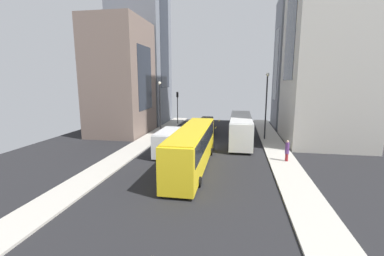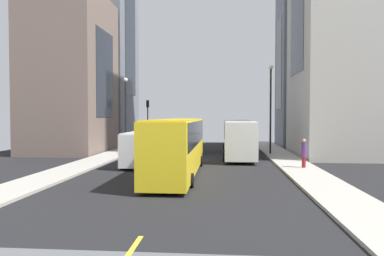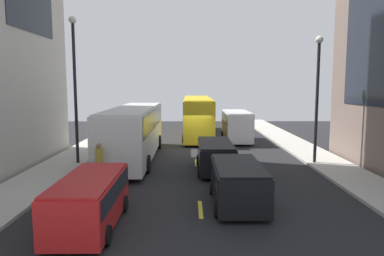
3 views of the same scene
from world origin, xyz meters
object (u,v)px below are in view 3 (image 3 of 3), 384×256
Objects in this scene: car_red_0 at (90,198)px; car_black_1 at (238,181)px; streetcar_yellow at (197,113)px; car_black_2 at (215,154)px; city_bus_white at (134,128)px; delivery_van_white at (237,124)px; pedestrian_waiting_curb at (99,165)px; pedestrian_walking_far at (98,127)px.

car_red_0 is 5.75m from car_black_1.
car_red_0 is at bearing -157.24° from car_black_1.
streetcar_yellow is at bearing 93.40° from car_black_1.
car_black_1 is 5.72m from car_black_2.
delivery_van_white is at bearing 43.22° from city_bus_white.
pedestrian_waiting_curb is 1.06× the size of pedestrian_walking_far.
pedestrian_waiting_curb reaches higher than car_black_2.
car_black_1 is at bearing -58.87° from city_bus_white.
pedestrian_walking_far reaches higher than car_black_2.
car_black_1 is at bearing -86.60° from streetcar_yellow.
city_bus_white reaches higher than pedestrian_waiting_curb.
pedestrian_walking_far is (-9.77, 16.86, 0.23)m from car_black_1.
pedestrian_walking_far is at bearing 129.75° from car_black_2.
city_bus_white is at bearing -111.79° from streetcar_yellow.
streetcar_yellow is 6.31× the size of pedestrian_waiting_curb.
delivery_van_white reaches higher than car_black_1.
car_black_2 is at bearing -34.01° from city_bus_white.
city_bus_white is 11.58m from streetcar_yellow.
car_red_0 is 1.00× the size of car_black_2.
delivery_van_white is at bearing 82.74° from car_black_1.
pedestrian_waiting_curb is (-0.62, -6.73, -0.88)m from city_bus_white.
city_bus_white is 5.77× the size of pedestrian_waiting_curb.
car_black_2 is at bearing -87.18° from streetcar_yellow.
car_red_0 is 2.32× the size of pedestrian_walking_far.
streetcar_yellow reaches higher than pedestrian_waiting_curb.
city_bus_white is at bearing -136.78° from delivery_van_white.
streetcar_yellow is at bearing 79.40° from car_red_0.
car_black_1 is 2.06× the size of pedestrian_waiting_curb.
car_black_1 is at bearing 4.41° from pedestrian_walking_far.
car_red_0 is at bearing -152.30° from pedestrian_waiting_curb.
streetcar_yellow is 9.13m from pedestrian_walking_far.
streetcar_yellow is (4.30, 10.75, 0.12)m from city_bus_white.
car_red_0 reaches higher than car_black_1.
pedestrian_walking_far is at bearing -160.98° from streetcar_yellow.
pedestrian_waiting_curb is at bearing -149.12° from car_black_2.
car_red_0 reaches higher than car_black_2.
car_red_0 is at bearing -111.83° from delivery_van_white.
pedestrian_waiting_curb is at bearing -120.57° from delivery_van_white.
streetcar_yellow reaches higher than pedestrian_walking_far.
delivery_van_white is at bearing -48.64° from streetcar_yellow.
car_red_0 is at bearing -12.51° from pedestrian_walking_far.
car_black_2 is at bearing 58.67° from car_red_0.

